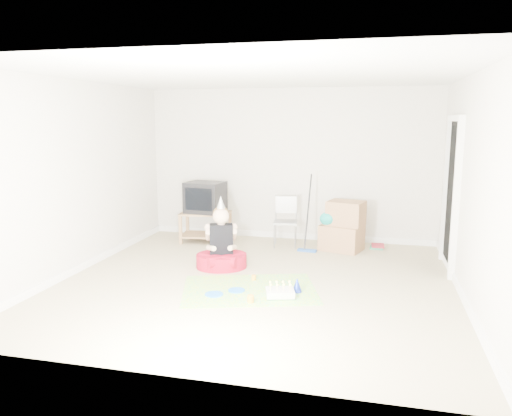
% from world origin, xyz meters
% --- Properties ---
extents(ground, '(5.00, 5.00, 0.00)m').
position_xyz_m(ground, '(0.00, 0.00, 0.00)').
color(ground, tan).
rests_on(ground, ground).
extents(doorway_recess, '(0.02, 0.90, 2.05)m').
position_xyz_m(doorway_recess, '(2.48, 1.20, 1.02)').
color(doorway_recess, black).
rests_on(doorway_recess, ground).
extents(tv_stand, '(0.87, 0.60, 0.51)m').
position_xyz_m(tv_stand, '(-1.34, 1.89, 0.30)').
color(tv_stand, olive).
rests_on(tv_stand, ground).
extents(crt_tv, '(0.66, 0.57, 0.52)m').
position_xyz_m(crt_tv, '(-1.34, 1.89, 0.77)').
color(crt_tv, black).
rests_on(crt_tv, tv_stand).
extents(folding_chair, '(0.42, 0.40, 0.84)m').
position_xyz_m(folding_chair, '(0.03, 1.91, 0.41)').
color(folding_chair, gray).
rests_on(folding_chair, ground).
extents(cardboard_boxes, '(0.75, 0.65, 0.80)m').
position_xyz_m(cardboard_boxes, '(0.97, 1.88, 0.38)').
color(cardboard_boxes, '#A0734D').
rests_on(cardboard_boxes, ground).
extents(floor_mop, '(0.31, 0.40, 1.20)m').
position_xyz_m(floor_mop, '(0.43, 1.66, 0.26)').
color(floor_mop, '#2252AB').
rests_on(floor_mop, ground).
extents(book_pile, '(0.23, 0.28, 0.06)m').
position_xyz_m(book_pile, '(1.53, 2.15, 0.03)').
color(book_pile, '#297B56').
rests_on(book_pile, ground).
extents(seated_woman, '(0.91, 0.91, 1.03)m').
position_xyz_m(seated_woman, '(-0.63, 0.51, 0.22)').
color(seated_woman, '#A90F26').
rests_on(seated_woman, ground).
extents(party_mat, '(1.90, 1.60, 0.01)m').
position_xyz_m(party_mat, '(-0.01, -0.31, 0.00)').
color(party_mat, '#EC3193').
rests_on(party_mat, ground).
extents(birthday_cake, '(0.39, 0.34, 0.15)m').
position_xyz_m(birthday_cake, '(0.40, -0.47, 0.05)').
color(birthday_cake, silver).
rests_on(birthday_cake, party_mat).
extents(blue_plate_near, '(0.29, 0.29, 0.01)m').
position_xyz_m(blue_plate_near, '(-0.15, -0.39, 0.01)').
color(blue_plate_near, blue).
rests_on(blue_plate_near, party_mat).
extents(blue_plate_far, '(0.28, 0.28, 0.01)m').
position_xyz_m(blue_plate_far, '(-0.38, -0.59, 0.01)').
color(blue_plate_far, blue).
rests_on(blue_plate_far, party_mat).
extents(orange_cup_near, '(0.06, 0.06, 0.07)m').
position_xyz_m(orange_cup_near, '(-0.05, 0.05, 0.04)').
color(orange_cup_near, orange).
rests_on(orange_cup_near, party_mat).
extents(orange_cup_far, '(0.10, 0.10, 0.09)m').
position_xyz_m(orange_cup_far, '(0.11, -0.74, 0.05)').
color(orange_cup_far, orange).
rests_on(orange_cup_far, party_mat).
extents(blue_party_hat, '(0.17, 0.17, 0.18)m').
position_xyz_m(blue_party_hat, '(0.57, -0.26, 0.09)').
color(blue_party_hat, '#162A9D').
rests_on(blue_party_hat, party_mat).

